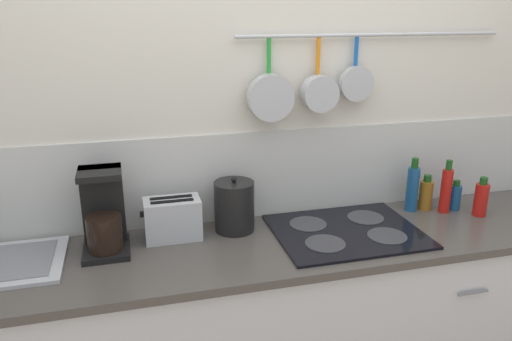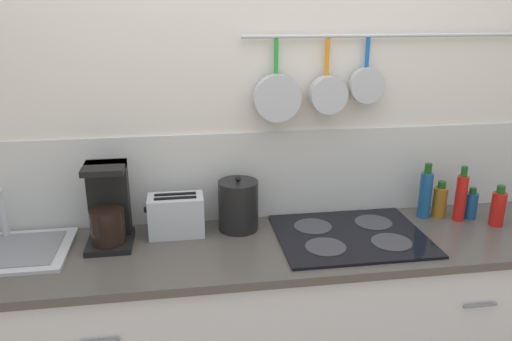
% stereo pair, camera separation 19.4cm
% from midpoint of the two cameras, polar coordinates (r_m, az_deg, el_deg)
% --- Properties ---
extents(wall_back, '(7.20, 0.15, 2.60)m').
position_cam_midpoint_polar(wall_back, '(2.25, 4.43, 3.78)').
color(wall_back, silver).
rests_on(wall_back, ground_plane).
extents(cabinet_base, '(2.91, 0.55, 0.87)m').
position_cam_midpoint_polar(cabinet_base, '(2.33, 5.76, -18.68)').
color(cabinet_base, silver).
rests_on(cabinet_base, ground_plane).
extents(countertop, '(2.95, 0.57, 0.03)m').
position_cam_midpoint_polar(countertop, '(2.10, 6.15, -8.78)').
color(countertop, '#4C4742').
rests_on(countertop, cabinet_base).
extents(coffee_maker, '(0.18, 0.22, 0.34)m').
position_cam_midpoint_polar(coffee_maker, '(2.10, -14.00, -4.52)').
color(coffee_maker, black).
rests_on(coffee_maker, countertop).
extents(toaster, '(0.25, 0.13, 0.18)m').
position_cam_midpoint_polar(toaster, '(2.14, -6.55, -5.17)').
color(toaster, '#B7BABF').
rests_on(toaster, countertop).
extents(kettle, '(0.17, 0.17, 0.24)m').
position_cam_midpoint_polar(kettle, '(2.16, 0.52, -4.05)').
color(kettle, black).
rests_on(kettle, countertop).
extents(cooktop, '(0.62, 0.50, 0.01)m').
position_cam_midpoint_polar(cooktop, '(2.19, 13.30, -7.28)').
color(cooktop, black).
rests_on(cooktop, countertop).
extents(bottle_olive_oil, '(0.06, 0.06, 0.26)m').
position_cam_midpoint_polar(bottle_olive_oil, '(2.45, 20.98, -2.53)').
color(bottle_olive_oil, navy).
rests_on(bottle_olive_oil, countertop).
extents(bottle_cooking_wine, '(0.06, 0.06, 0.17)m').
position_cam_midpoint_polar(bottle_cooking_wine, '(2.49, 22.39, -3.29)').
color(bottle_cooking_wine, '#8C5919').
rests_on(bottle_cooking_wine, countertop).
extents(bottle_dish_soap, '(0.05, 0.05, 0.26)m').
position_cam_midpoint_polar(bottle_dish_soap, '(2.47, 24.49, -2.79)').
color(bottle_dish_soap, red).
rests_on(bottle_dish_soap, countertop).
extents(bottle_hot_sauce, '(0.06, 0.06, 0.15)m').
position_cam_midpoint_polar(bottle_hot_sauce, '(2.54, 25.41, -3.59)').
color(bottle_hot_sauce, navy).
rests_on(bottle_hot_sauce, countertop).
extents(bottle_sesame_oil, '(0.06, 0.06, 0.19)m').
position_cam_midpoint_polar(bottle_sesame_oil, '(2.50, 27.97, -3.84)').
color(bottle_sesame_oil, red).
rests_on(bottle_sesame_oil, countertop).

